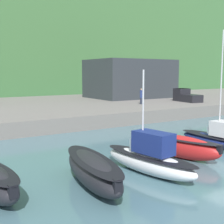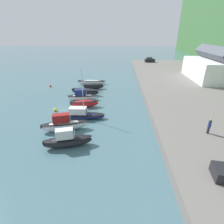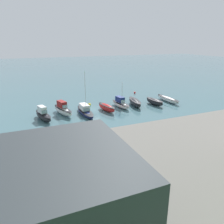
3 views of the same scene
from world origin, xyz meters
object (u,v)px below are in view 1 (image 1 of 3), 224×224
object	(u,v)px
moored_boat_3	(149,158)
moored_boat_4	(182,146)
moored_boat_2	(93,170)
person_on_quay	(141,96)
pickup_truck_0	(186,96)

from	to	relation	value
moored_boat_3	moored_boat_4	size ratio (longest dim) A/B	1.17
moored_boat_2	moored_boat_4	size ratio (longest dim) A/B	1.21
moored_boat_2	moored_boat_3	size ratio (longest dim) A/B	1.04
moored_boat_4	person_on_quay	size ratio (longest dim) A/B	2.73
person_on_quay	moored_boat_3	bearing A→B (deg)	-126.96
moored_boat_4	pickup_truck_0	bearing A→B (deg)	31.12
person_on_quay	pickup_truck_0	bearing A→B (deg)	-1.85
pickup_truck_0	person_on_quay	bearing A→B (deg)	-173.85
moored_boat_4	person_on_quay	bearing A→B (deg)	46.56
moored_boat_3	pickup_truck_0	world-z (taller)	moored_boat_3
moored_boat_3	moored_boat_4	world-z (taller)	moored_boat_3
pickup_truck_0	person_on_quay	xyz separation A→B (m)	(-8.21, 0.27, 0.28)
moored_boat_2	person_on_quay	world-z (taller)	person_on_quay
person_on_quay	moored_boat_2	bearing A→B (deg)	-133.10
moored_boat_4	pickup_truck_0	distance (m)	27.05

